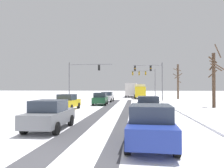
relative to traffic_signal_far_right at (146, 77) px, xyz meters
name	(u,v)px	position (x,y,z in m)	size (l,w,h in m)	color
ground_plane	(41,159)	(-5.60, -41.68, -4.77)	(300.00, 300.00, 0.00)	white
wheel_track_left_lane	(105,109)	(-5.72, -25.86, -4.76)	(1.16, 34.81, 0.01)	#424247
wheel_track_right_lane	(126,109)	(-3.42, -25.86, -4.76)	(0.72, 34.81, 0.01)	#424247
sidewalk_kerb_right	(199,111)	(3.50, -27.44, -4.71)	(4.00, 34.81, 0.12)	white
traffic_signal_far_right	(146,77)	(0.00, 0.00, 0.00)	(5.35, 0.46, 6.50)	slate
traffic_signal_near_right	(152,74)	(0.45, -12.07, -0.18)	(4.89, 0.42, 6.50)	slate
traffic_signal_near_left	(81,74)	(-11.24, -14.11, -0.27)	(7.29, 0.42, 6.50)	slate
car_white_lead	(107,97)	(-6.99, -13.97, -3.95)	(1.95, 4.16, 1.62)	silver
car_dark_green_second	(100,99)	(-7.10, -20.23, -3.95)	(1.93, 4.15, 1.62)	#194C2D
car_yellow_cab_third	(67,102)	(-9.54, -26.71, -3.95)	(1.91, 4.14, 1.62)	yellow
car_black_fourth	(148,106)	(-1.54, -31.28, -3.95)	(1.90, 4.13, 1.62)	black
car_grey_fifth	(50,115)	(-7.21, -37.05, -3.95)	(1.90, 4.13, 1.62)	slate
car_blue_sixth	(151,125)	(-1.98, -39.72, -3.95)	(1.99, 4.18, 1.62)	#233899
bus_oncoming	(132,89)	(-3.15, 5.56, -2.77)	(3.03, 11.10, 3.38)	silver
box_truck_delivery	(140,91)	(-1.39, -2.51, -3.13)	(2.34, 7.42, 3.02)	yellow
bare_tree_sidewalk_mid	(214,78)	(6.51, -22.87, -1.31)	(1.72, 1.54, 7.20)	#4C3828
bare_tree_sidewalk_far	(178,81)	(6.26, -4.14, -1.10)	(2.06, 2.09, 7.04)	brown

